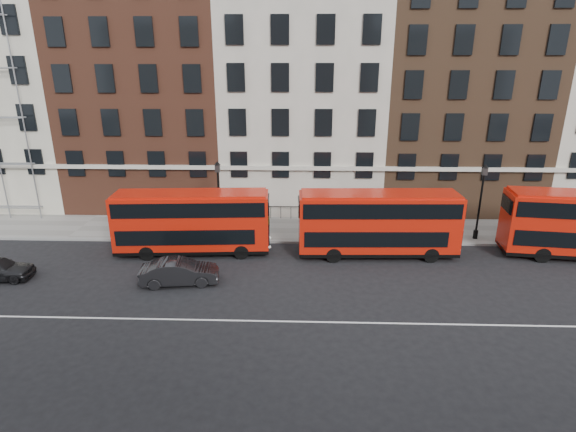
{
  "coord_description": "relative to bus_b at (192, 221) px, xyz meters",
  "views": [
    {
      "loc": [
        0.06,
        -20.86,
        11.88
      ],
      "look_at": [
        -0.78,
        5.0,
        3.0
      ],
      "focal_mm": 28.0,
      "sensor_mm": 36.0,
      "label": 1
    }
  ],
  "objects": [
    {
      "name": "ground",
      "position": [
        7.0,
        -6.05,
        -2.22
      ],
      "size": [
        120.0,
        120.0,
        0.0
      ],
      "primitive_type": "plane",
      "color": "black",
      "rests_on": "ground"
    },
    {
      "name": "iron_railings",
      "position": [
        7.0,
        6.65,
        -1.57
      ],
      "size": [
        6.6,
        0.06,
        1.0
      ],
      "primitive_type": null,
      "color": "black",
      "rests_on": "pavement"
    },
    {
      "name": "road_centre_line",
      "position": [
        7.0,
        -8.05,
        -2.21
      ],
      "size": [
        70.0,
        0.12,
        0.01
      ],
      "primitive_type": "cube",
      "color": "white",
      "rests_on": "ground"
    },
    {
      "name": "bus_b",
      "position": [
        0.0,
        0.0,
        0.0
      ],
      "size": [
        9.97,
        3.0,
        4.13
      ],
      "rotation": [
        0.0,
        0.0,
        0.06
      ],
      "color": "red",
      "rests_on": "ground"
    },
    {
      "name": "bus_c",
      "position": [
        11.87,
        0.0,
        0.05
      ],
      "size": [
        10.14,
        2.77,
        4.23
      ],
      "rotation": [
        0.0,
        0.0,
        0.03
      ],
      "color": "red",
      "rests_on": "ground"
    },
    {
      "name": "lamp_post_right",
      "position": [
        19.27,
        2.84,
        0.86
      ],
      "size": [
        0.44,
        0.44,
        5.33
      ],
      "color": "black",
      "rests_on": "pavement"
    },
    {
      "name": "car_front",
      "position": [
        0.22,
        -4.3,
        -1.5
      ],
      "size": [
        4.52,
        2.14,
        1.43
      ],
      "primitive_type": "imported",
      "rotation": [
        0.0,
        0.0,
        1.72
      ],
      "color": "#242326",
      "rests_on": "ground"
    },
    {
      "name": "pavement",
      "position": [
        7.0,
        4.45,
        -2.14
      ],
      "size": [
        80.0,
        5.0,
        0.15
      ],
      "primitive_type": "cube",
      "color": "gray",
      "rests_on": "ground"
    },
    {
      "name": "kerb",
      "position": [
        7.0,
        1.95,
        -2.14
      ],
      "size": [
        80.0,
        0.3,
        0.16
      ],
      "primitive_type": "cube",
      "color": "gray",
      "rests_on": "ground"
    },
    {
      "name": "building_terrace",
      "position": [
        6.7,
        11.83,
        8.02
      ],
      "size": [
        64.0,
        11.95,
        22.0
      ],
      "color": "#BDB7A3",
      "rests_on": "ground"
    },
    {
      "name": "lamp_post_left",
      "position": [
        1.24,
        3.12,
        0.86
      ],
      "size": [
        0.44,
        0.44,
        5.33
      ],
      "color": "black",
      "rests_on": "pavement"
    }
  ]
}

